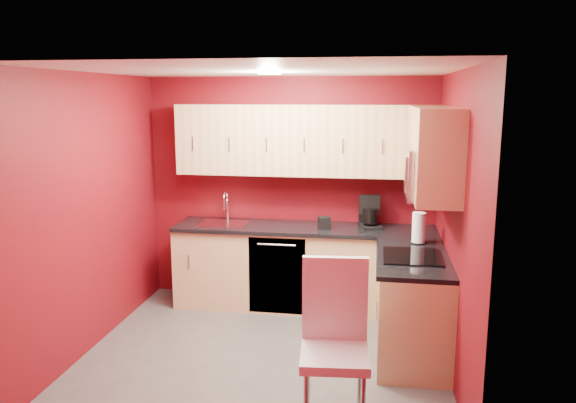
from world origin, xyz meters
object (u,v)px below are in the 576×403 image
(coffee_maker, at_px, (371,212))
(paper_towel, at_px, (419,228))
(dining_chair, at_px, (335,347))
(microwave, at_px, (430,172))
(sink, at_px, (223,220))
(napkin_holder, at_px, (324,223))

(coffee_maker, height_order, paper_towel, coffee_maker)
(coffee_maker, distance_m, paper_towel, 0.72)
(dining_chair, bearing_deg, microwave, 54.69)
(sink, relative_size, coffee_maker, 1.53)
(dining_chair, bearing_deg, paper_towel, 63.49)
(coffee_maker, bearing_deg, paper_towel, -66.97)
(sink, distance_m, dining_chair, 2.63)
(microwave, xyz_separation_m, paper_towel, (-0.03, 0.49, -0.60))
(coffee_maker, xyz_separation_m, dining_chair, (-0.20, -2.23, -0.50))
(coffee_maker, xyz_separation_m, napkin_holder, (-0.48, -0.11, -0.11))
(sink, distance_m, paper_towel, 2.13)
(coffee_maker, bearing_deg, sink, 164.85)
(microwave, bearing_deg, dining_chair, -120.28)
(microwave, relative_size, coffee_maker, 2.24)
(microwave, distance_m, coffee_maker, 1.29)
(coffee_maker, distance_m, napkin_holder, 0.51)
(paper_towel, bearing_deg, microwave, -86.26)
(napkin_holder, height_order, dining_chair, dining_chair)
(microwave, bearing_deg, coffee_maker, 115.17)
(napkin_holder, relative_size, dining_chair, 0.11)
(napkin_holder, relative_size, paper_towel, 0.43)
(napkin_holder, distance_m, paper_towel, 1.05)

